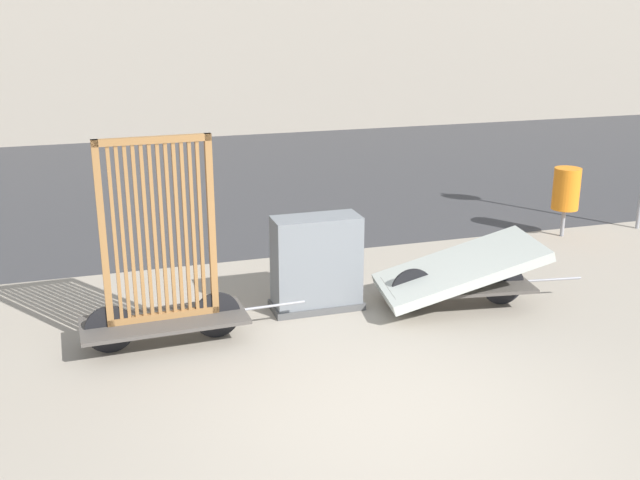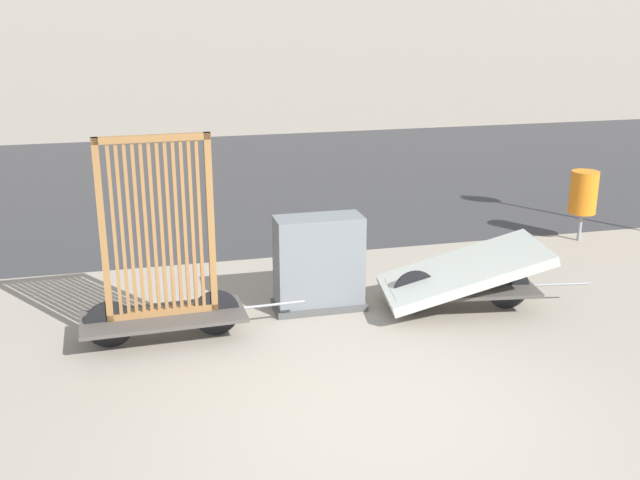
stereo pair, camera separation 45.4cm
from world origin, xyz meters
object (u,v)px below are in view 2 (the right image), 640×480
(bike_cart_with_bedframe, at_px, (161,273))
(trash_bin, at_px, (584,193))
(utility_cabinet, at_px, (319,266))
(bike_cart_with_mattress, at_px, (463,275))

(bike_cart_with_bedframe, height_order, trash_bin, bike_cart_with_bedframe)
(utility_cabinet, bearing_deg, bike_cart_with_mattress, -16.30)
(utility_cabinet, height_order, trash_bin, utility_cabinet)
(bike_cart_with_mattress, xyz_separation_m, trash_bin, (2.92, 2.11, 0.31))
(bike_cart_with_bedframe, relative_size, bike_cart_with_mattress, 0.96)
(utility_cabinet, distance_m, trash_bin, 4.84)
(utility_cabinet, xyz_separation_m, trash_bin, (4.55, 1.63, 0.23))
(bike_cart_with_bedframe, distance_m, trash_bin, 6.72)
(bike_cart_with_mattress, distance_m, utility_cabinet, 1.70)
(bike_cart_with_mattress, bearing_deg, utility_cabinet, 171.86)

